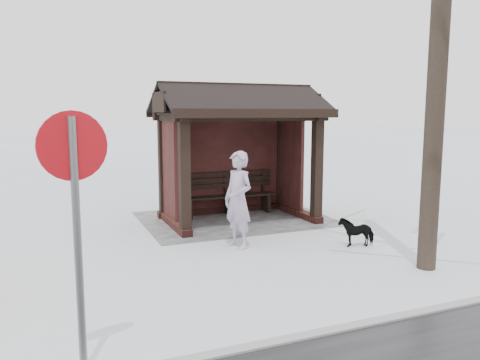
% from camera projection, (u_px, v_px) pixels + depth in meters
% --- Properties ---
extents(ground, '(120.00, 120.00, 0.00)m').
position_uv_depth(ground, '(238.00, 221.00, 10.68)').
color(ground, silver).
rests_on(ground, ground).
extents(kerb, '(120.00, 0.15, 0.06)m').
position_uv_depth(kerb, '(410.00, 315.00, 5.65)').
color(kerb, gray).
rests_on(kerb, ground).
extents(trampled_patch, '(4.20, 3.20, 0.02)m').
position_uv_depth(trampled_patch, '(235.00, 218.00, 10.86)').
color(trampled_patch, '#97969C').
rests_on(trampled_patch, ground).
extents(bus_shelter, '(3.60, 2.40, 3.09)m').
position_uv_depth(bus_shelter, '(236.00, 125.00, 10.52)').
color(bus_shelter, '#3C1A16').
rests_on(bus_shelter, ground).
extents(pedestrian, '(0.61, 0.75, 1.76)m').
position_uv_depth(pedestrian, '(238.00, 200.00, 8.43)').
color(pedestrian, '#AC9DB8').
rests_on(pedestrian, ground).
extents(dog, '(0.67, 0.41, 0.53)m').
position_uv_depth(dog, '(356.00, 231.00, 8.64)').
color(dog, black).
rests_on(dog, ground).
extents(road_sign, '(0.62, 0.18, 2.46)m').
position_uv_depth(road_sign, '(75.00, 189.00, 4.19)').
color(road_sign, slate).
rests_on(road_sign, ground).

